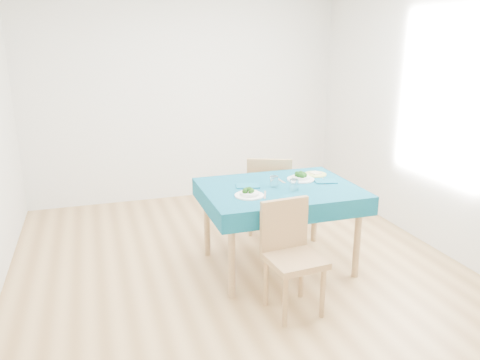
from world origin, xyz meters
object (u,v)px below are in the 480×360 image
object	(u,v)px
chair_far	(269,180)
bowl_near	(249,192)
bowl_far	(301,176)
table	(279,227)
side_plate	(315,174)
chair_near	(295,252)

from	to	relation	value
chair_far	bowl_near	size ratio (longest dim) A/B	4.68
chair_far	bowl_far	xyz separation A→B (m)	(0.04, -0.68, 0.23)
chair_far	bowl_near	distance (m)	1.16
table	chair_far	distance (m)	0.88
bowl_near	side_plate	bearing A→B (deg)	27.19
chair_far	bowl_near	world-z (taller)	chair_far
table	side_plate	xyz separation A→B (m)	(0.48, 0.26, 0.38)
bowl_far	side_plate	world-z (taller)	bowl_far
table	chair_far	bearing A→B (deg)	74.47
chair_near	chair_far	size ratio (longest dim) A/B	0.86
table	chair_near	size ratio (longest dim) A/B	1.37
chair_near	chair_far	world-z (taller)	chair_far
bowl_near	table	bearing A→B (deg)	25.46
chair_far	bowl_near	xyz separation A→B (m)	(-0.57, -0.98, 0.23)
chair_near	side_plate	xyz separation A→B (m)	(0.65, 1.00, 0.27)
chair_far	side_plate	world-z (taller)	chair_far
chair_far	side_plate	distance (m)	0.65
bowl_far	side_plate	size ratio (longest dim) A/B	1.19
table	chair_near	distance (m)	0.77
bowl_near	side_plate	distance (m)	0.92
chair_far	bowl_near	bearing A→B (deg)	82.49
chair_far	table	bearing A→B (deg)	96.86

